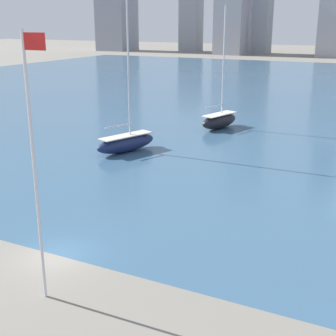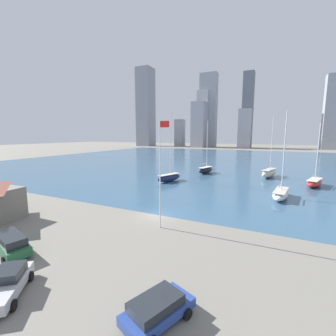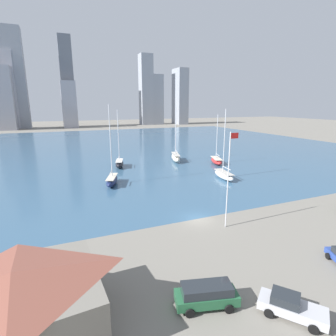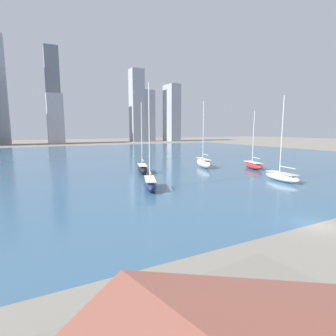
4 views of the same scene
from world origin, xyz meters
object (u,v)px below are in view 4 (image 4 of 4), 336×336
Objects in this scene: sailboat_black at (142,168)px; sailboat_cream at (204,163)px; sailboat_red at (253,165)px; sailboat_navy at (150,183)px; sailboat_white at (282,176)px.

sailboat_black is 0.93× the size of sailboat_cream.
sailboat_red is 31.16m from sailboat_navy.
sailboat_white is at bearing -67.12° from sailboat_cream.
sailboat_navy reaches higher than sailboat_red.
sailboat_black is 15.24m from sailboat_navy.
sailboat_black is 26.83m from sailboat_white.
sailboat_cream is 26.27m from sailboat_navy.
sailboat_navy is at bearing -145.71° from sailboat_red.
sailboat_white is at bearing -29.58° from sailboat_black.
sailboat_white reaches higher than sailboat_red.
sailboat_black is at bearing 92.46° from sailboat_navy.
sailboat_cream reaches higher than sailboat_white.
sailboat_white is (2.29, -20.46, -0.27)m from sailboat_cream.
sailboat_navy is 1.07× the size of sailboat_white.
sailboat_cream is (16.38, 1.20, 0.11)m from sailboat_black.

